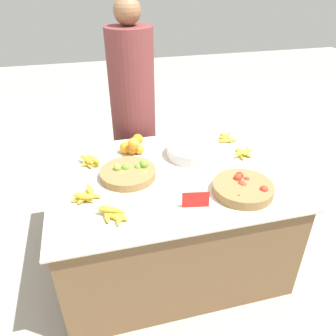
{
  "coord_description": "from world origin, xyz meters",
  "views": [
    {
      "loc": [
        -0.43,
        -1.69,
        1.85
      ],
      "look_at": [
        0.0,
        0.0,
        0.77
      ],
      "focal_mm": 35.0,
      "sensor_mm": 36.0,
      "label": 1
    }
  ],
  "objects_px": {
    "tomato_basket": "(243,188)",
    "lime_bowl": "(129,173)",
    "metal_bowl": "(193,150)",
    "price_sign": "(196,200)",
    "vendor_person": "(134,118)"
  },
  "relations": [
    {
      "from": "tomato_basket",
      "to": "metal_bowl",
      "type": "distance_m",
      "value": 0.51
    },
    {
      "from": "tomato_basket",
      "to": "vendor_person",
      "type": "xyz_separation_m",
      "value": [
        -0.46,
        1.12,
        0.03
      ]
    },
    {
      "from": "metal_bowl",
      "to": "vendor_person",
      "type": "relative_size",
      "value": 0.22
    },
    {
      "from": "price_sign",
      "to": "vendor_person",
      "type": "xyz_separation_m",
      "value": [
        -0.15,
        1.18,
        0.01
      ]
    },
    {
      "from": "tomato_basket",
      "to": "price_sign",
      "type": "height_order",
      "value": "price_sign"
    },
    {
      "from": "lime_bowl",
      "to": "tomato_basket",
      "type": "xyz_separation_m",
      "value": [
        0.62,
        -0.33,
        0.0
      ]
    },
    {
      "from": "lime_bowl",
      "to": "tomato_basket",
      "type": "distance_m",
      "value": 0.71
    },
    {
      "from": "lime_bowl",
      "to": "vendor_person",
      "type": "relative_size",
      "value": 0.21
    },
    {
      "from": "price_sign",
      "to": "lime_bowl",
      "type": "bearing_deg",
      "value": 138.61
    },
    {
      "from": "lime_bowl",
      "to": "price_sign",
      "type": "xyz_separation_m",
      "value": [
        0.31,
        -0.4,
        0.02
      ]
    },
    {
      "from": "lime_bowl",
      "to": "price_sign",
      "type": "bearing_deg",
      "value": -51.87
    },
    {
      "from": "lime_bowl",
      "to": "metal_bowl",
      "type": "xyz_separation_m",
      "value": [
        0.48,
        0.16,
        0.01
      ]
    },
    {
      "from": "lime_bowl",
      "to": "vendor_person",
      "type": "xyz_separation_m",
      "value": [
        0.16,
        0.78,
        0.03
      ]
    },
    {
      "from": "tomato_basket",
      "to": "price_sign",
      "type": "relative_size",
      "value": 2.38
    },
    {
      "from": "tomato_basket",
      "to": "lime_bowl",
      "type": "bearing_deg",
      "value": 151.73
    }
  ]
}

